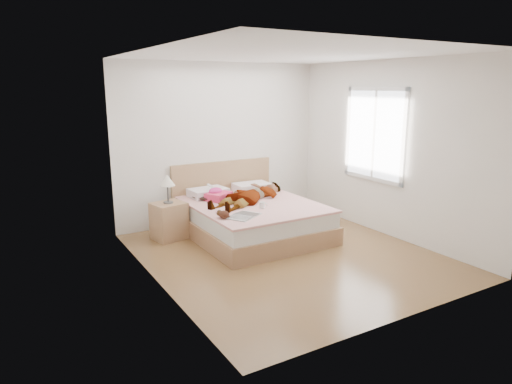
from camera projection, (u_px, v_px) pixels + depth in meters
ground at (288, 255)px, 6.15m from camera, size 4.00×4.00×0.00m
woman at (251, 192)px, 7.01m from camera, size 1.76×1.31×0.23m
hair at (205, 196)px, 7.12m from camera, size 0.44×0.53×0.08m
phone at (210, 186)px, 7.08m from camera, size 0.09×0.11×0.06m
room_shell at (375, 135)px, 6.94m from camera, size 4.00×4.00×4.00m
bed at (250, 217)px, 6.95m from camera, size 1.80×2.08×1.00m
towel at (218, 195)px, 7.00m from camera, size 0.46×0.43×0.19m
magazine at (244, 216)px, 6.12m from camera, size 0.55×0.49×0.03m
coffee_mug at (262, 205)px, 6.53m from camera, size 0.12×0.11×0.09m
plush_toy at (223, 214)px, 6.02m from camera, size 0.18×0.22×0.11m
nightstand at (169, 218)px, 6.73m from camera, size 0.52×0.48×0.97m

